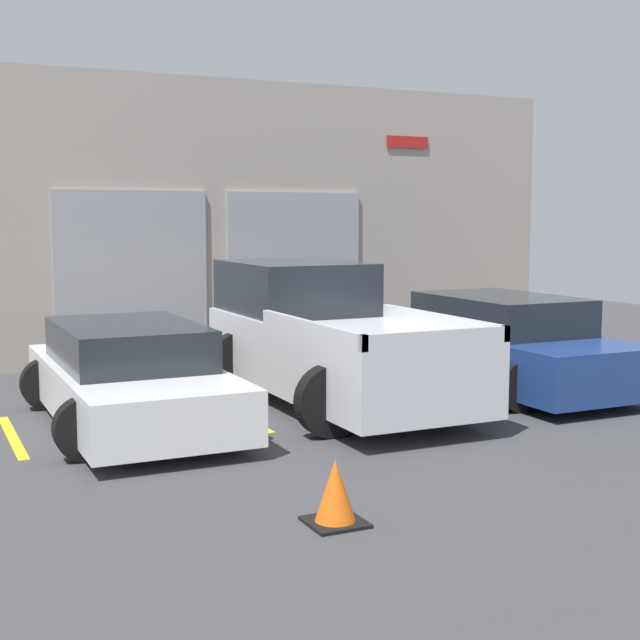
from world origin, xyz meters
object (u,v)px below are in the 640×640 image
at_px(sedan_white, 130,377).
at_px(sedan_side, 503,345).
at_px(traffic_cone, 335,494).
at_px(pickup_truck, 325,338).

bearing_deg(sedan_white, sedan_side, -0.01).
xyz_separation_m(sedan_white, traffic_cone, (0.70, -4.24, -0.34)).
distance_m(pickup_truck, traffic_cone, 5.02).
relative_size(pickup_truck, sedan_white, 1.14).
xyz_separation_m(pickup_truck, sedan_white, (-2.77, -0.29, -0.28)).
distance_m(pickup_truck, sedan_white, 2.80).
relative_size(pickup_truck, traffic_cone, 9.20).
bearing_deg(traffic_cone, pickup_truck, 65.47).
bearing_deg(sedan_side, traffic_cone, -138.78).
height_order(pickup_truck, traffic_cone, pickup_truck).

